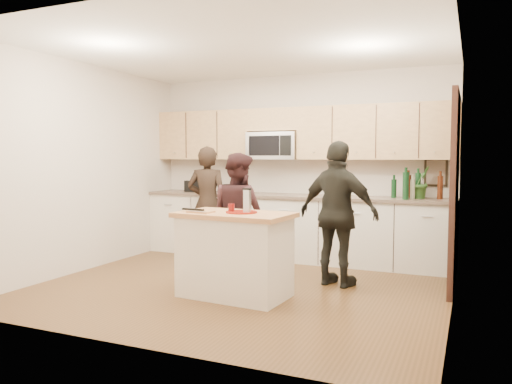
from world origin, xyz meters
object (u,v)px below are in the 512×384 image
at_px(island, 235,254).
at_px(woman_center, 238,214).
at_px(woman_right, 338,214).
at_px(woman_left, 208,204).
at_px(toaster, 195,186).

relative_size(island, woman_center, 0.81).
distance_m(woman_center, woman_right, 1.29).
relative_size(woman_left, woman_right, 0.98).
relative_size(woman_left, woman_center, 1.06).
relative_size(toaster, woman_center, 0.18).
bearing_deg(island, woman_right, 48.55).
distance_m(toaster, woman_center, 1.78).
distance_m(island, toaster, 2.74).
bearing_deg(woman_center, woman_left, -15.04).
relative_size(woman_center, woman_right, 0.92).
distance_m(island, woman_center, 1.03).
height_order(toaster, woman_left, woman_left).
bearing_deg(woman_center, woman_right, -157.73).
xyz_separation_m(island, toaster, (-1.70, 2.07, 0.57)).
bearing_deg(woman_right, toaster, -10.21).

